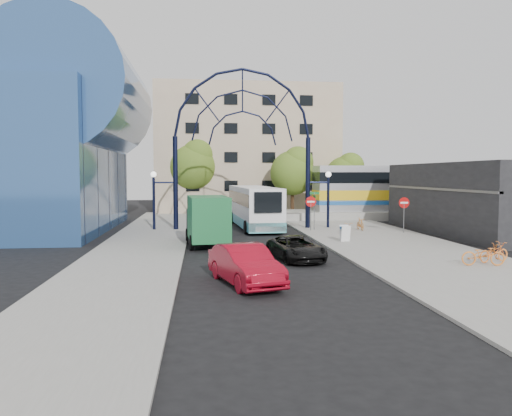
{
  "coord_description": "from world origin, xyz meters",
  "views": [
    {
      "loc": [
        -3.06,
        -23.44,
        4.2
      ],
      "look_at": [
        0.14,
        6.0,
        2.2
      ],
      "focal_mm": 35.0,
      "sensor_mm": 36.0,
      "label": 1
    }
  ],
  "objects": [
    {
      "name": "city_bus",
      "position": [
        1.03,
        15.74,
        1.68
      ],
      "size": [
        3.34,
        11.86,
        3.22
      ],
      "rotation": [
        0.0,
        0.0,
        0.06
      ],
      "color": "white",
      "rests_on": "ground"
    },
    {
      "name": "commercial_block_east",
      "position": [
        16.0,
        10.0,
        2.5
      ],
      "size": [
        6.0,
        16.0,
        5.0
      ],
      "primitive_type": "cube",
      "color": "black",
      "rests_on": "ground"
    },
    {
      "name": "apartment_block",
      "position": [
        2.0,
        34.97,
        7.0
      ],
      "size": [
        20.0,
        12.1,
        14.0
      ],
      "color": "tan",
      "rests_on": "ground"
    },
    {
      "name": "tree_north_b",
      "position": [
        -3.88,
        29.93,
        5.27
      ],
      "size": [
        5.12,
        5.12,
        8.0
      ],
      "color": "#382314",
      "rests_on": "ground"
    },
    {
      "name": "do_not_enter_sign",
      "position": [
        11.0,
        10.0,
        1.98
      ],
      "size": [
        0.76,
        0.07,
        2.48
      ],
      "color": "slate",
      "rests_on": "sidewalk_east"
    },
    {
      "name": "bike_near_a",
      "position": [
        6.73,
        9.3,
        0.54
      ],
      "size": [
        0.71,
        1.63,
        0.83
      ],
      "primitive_type": "imported",
      "rotation": [
        0.0,
        0.0,
        -0.1
      ],
      "color": "orange",
      "rests_on": "sidewalk_east"
    },
    {
      "name": "green_truck",
      "position": [
        -2.78,
        5.98,
        1.47
      ],
      "size": [
        2.66,
        5.98,
        2.94
      ],
      "rotation": [
        0.0,
        0.0,
        0.09
      ],
      "color": "black",
      "rests_on": "ground"
    },
    {
      "name": "tree_north_c",
      "position": [
        12.12,
        27.93,
        4.28
      ],
      "size": [
        4.16,
        4.16,
        6.5
      ],
      "color": "#382314",
      "rests_on": "ground"
    },
    {
      "name": "street_name_sign",
      "position": [
        5.2,
        12.6,
        2.13
      ],
      "size": [
        0.7,
        0.7,
        2.8
      ],
      "color": "slate",
      "rests_on": "sidewalk_east"
    },
    {
      "name": "train_car",
      "position": [
        20.0,
        22.0,
        2.9
      ],
      "size": [
        25.1,
        3.05,
        4.2
      ],
      "color": "#B7B7BC",
      "rests_on": "train_platform"
    },
    {
      "name": "bike_near_b",
      "position": [
        8.47,
        11.87,
        0.57
      ],
      "size": [
        0.45,
        1.49,
        0.89
      ],
      "primitive_type": "imported",
      "rotation": [
        0.0,
        0.0,
        0.02
      ],
      "color": "orange",
      "rests_on": "sidewalk_east"
    },
    {
      "name": "tree_north_a",
      "position": [
        6.12,
        25.93,
        4.61
      ],
      "size": [
        4.48,
        4.48,
        7.0
      ],
      "color": "#382314",
      "rests_on": "ground"
    },
    {
      "name": "gateway_arch",
      "position": [
        0.0,
        14.0,
        8.56
      ],
      "size": [
        13.64,
        0.44,
        12.1
      ],
      "color": "black",
      "rests_on": "ground"
    },
    {
      "name": "red_sedan",
      "position": [
        -1.44,
        -4.7,
        0.76
      ],
      "size": [
        2.81,
        4.87,
        1.52
      ],
      "primitive_type": "imported",
      "rotation": [
        0.0,
        0.0,
        0.28
      ],
      "color": "maroon",
      "rests_on": "ground"
    },
    {
      "name": "black_suv",
      "position": [
        1.51,
        0.41,
        0.59
      ],
      "size": [
        2.66,
        4.55,
        1.19
      ],
      "primitive_type": "imported",
      "rotation": [
        0.0,
        0.0,
        0.17
      ],
      "color": "black",
      "rests_on": "ground"
    },
    {
      "name": "sandwich_board",
      "position": [
        5.6,
        5.98,
        0.74
      ],
      "size": [
        0.55,
        0.61,
        0.99
      ],
      "color": "white",
      "rests_on": "sidewalk_east"
    },
    {
      "name": "bike_far_c",
      "position": [
        10.43,
        -1.78,
        0.58
      ],
      "size": [
        1.87,
        1.13,
        0.93
      ],
      "primitive_type": "imported",
      "rotation": [
        0.0,
        0.0,
        1.88
      ],
      "color": "orange",
      "rests_on": "sidewalk_east"
    },
    {
      "name": "bike_far_a",
      "position": [
        9.43,
        -2.59,
        0.62
      ],
      "size": [
        1.98,
        0.93,
        1.0
      ],
      "primitive_type": "imported",
      "rotation": [
        0.0,
        0.0,
        1.43
      ],
      "color": "orange",
      "rests_on": "sidewalk_east"
    },
    {
      "name": "sidewalk_east",
      "position": [
        8.0,
        4.0,
        0.06
      ],
      "size": [
        8.0,
        56.0,
        0.12
      ],
      "primitive_type": "cube",
      "color": "gray",
      "rests_on": "ground"
    },
    {
      "name": "plaza_west",
      "position": [
        -6.5,
        6.0,
        0.06
      ],
      "size": [
        5.0,
        50.0,
        0.12
      ],
      "primitive_type": "cube",
      "color": "gray",
      "rests_on": "ground"
    },
    {
      "name": "transit_hall",
      "position": [
        -15.3,
        15.0,
        6.7
      ],
      "size": [
        16.5,
        18.0,
        14.5
      ],
      "color": "#2E538D",
      "rests_on": "ground"
    },
    {
      "name": "ground",
      "position": [
        0.0,
        0.0,
        0.0
      ],
      "size": [
        120.0,
        120.0,
        0.0
      ],
      "primitive_type": "plane",
      "color": "black",
      "rests_on": "ground"
    },
    {
      "name": "stop_sign",
      "position": [
        4.8,
        12.0,
        1.99
      ],
      "size": [
        0.8,
        0.07,
        2.5
      ],
      "color": "slate",
      "rests_on": "sidewalk_east"
    },
    {
      "name": "train_platform",
      "position": [
        20.0,
        22.0,
        0.4
      ],
      "size": [
        32.0,
        5.0,
        0.8
      ],
      "primitive_type": "cube",
      "color": "gray",
      "rests_on": "ground"
    }
  ]
}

